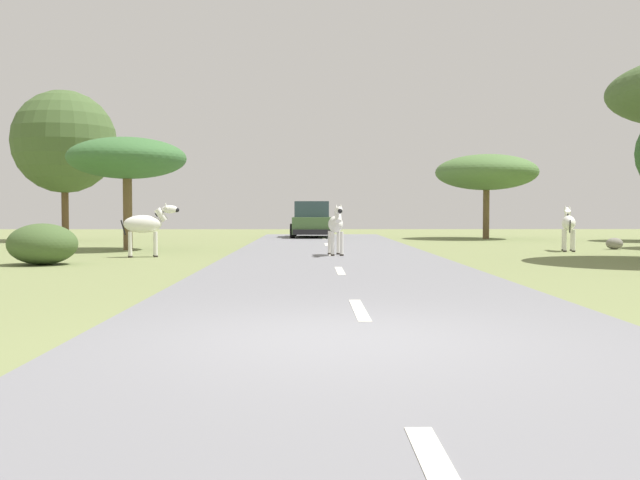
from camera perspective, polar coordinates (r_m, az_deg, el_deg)
ground_plane at (r=7.24m, az=1.46°, el=-8.16°), size 90.00×90.00×0.00m
road at (r=7.26m, az=4.24°, el=-7.94°), size 6.00×64.00×0.05m
lane_markings at (r=6.28m, az=5.04°, el=-9.31°), size 0.16×56.00×0.01m
zebra_0 at (r=20.44m, az=1.28°, el=1.21°), size 0.51×1.55×1.46m
zebra_1 at (r=24.83m, az=19.18°, el=1.24°), size 0.69×1.57×1.52m
zebra_2 at (r=21.06m, az=-13.69°, el=1.19°), size 1.62×0.70×1.55m
car_0 at (r=34.91m, az=-0.65°, el=1.55°), size 2.05×4.36×1.74m
tree_0 at (r=33.89m, az=-19.71°, el=7.36°), size 4.53×4.53×6.65m
tree_1 at (r=35.07m, az=13.12°, el=5.26°), size 4.84×4.84×4.01m
tree_7 at (r=25.08m, az=-15.11°, el=6.27°), size 3.96×3.96×3.79m
bush_0 at (r=18.83m, az=-21.23°, el=-0.30°), size 1.69×1.52×1.02m
rock_0 at (r=26.66m, az=22.40°, el=-0.26°), size 0.58×0.43×0.40m
rock_1 at (r=30.54m, az=-19.84°, el=0.02°), size 0.44×0.35×0.33m
rock_2 at (r=28.77m, az=-19.52°, el=-0.17°), size 0.43×0.42×0.27m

